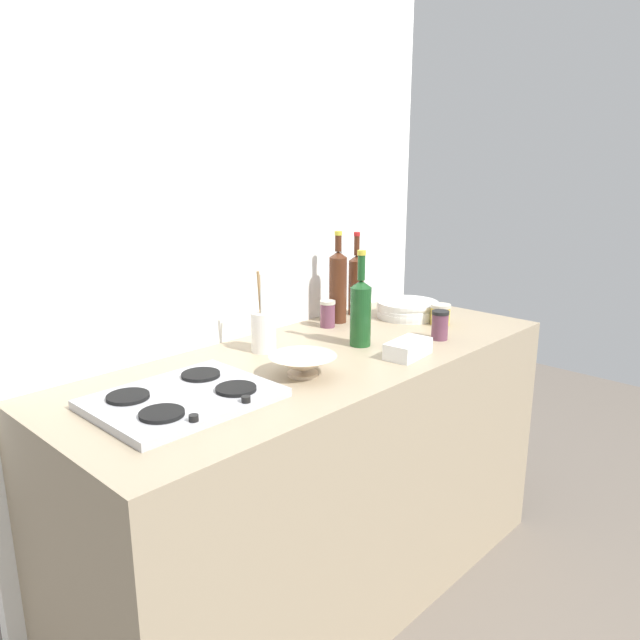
# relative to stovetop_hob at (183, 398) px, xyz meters

# --- Properties ---
(ground_plane) EXTENTS (6.00, 6.00, 0.00)m
(ground_plane) POSITION_rel_stovetop_hob_xyz_m (0.55, 0.02, -0.91)
(ground_plane) COLOR #6B6056
(ground_plane) RESTS_ON ground
(counter_block) EXTENTS (1.80, 0.70, 0.90)m
(counter_block) POSITION_rel_stovetop_hob_xyz_m (0.55, 0.02, -0.46)
(counter_block) COLOR tan
(counter_block) RESTS_ON ground
(backsplash_panel) EXTENTS (1.90, 0.06, 2.35)m
(backsplash_panel) POSITION_rel_stovetop_hob_xyz_m (0.55, 0.40, 0.26)
(backsplash_panel) COLOR white
(backsplash_panel) RESTS_ON ground
(stovetop_hob) EXTENTS (0.46, 0.36, 0.04)m
(stovetop_hob) POSITION_rel_stovetop_hob_xyz_m (0.00, 0.00, 0.00)
(stovetop_hob) COLOR #B2B2B7
(stovetop_hob) RESTS_ON counter_block
(plate_stack) EXTENTS (0.25, 0.25, 0.07)m
(plate_stack) POSITION_rel_stovetop_hob_xyz_m (1.16, 0.10, 0.02)
(plate_stack) COLOR white
(plate_stack) RESTS_ON counter_block
(wine_bottle_leftmost) EXTENTS (0.06, 0.06, 0.34)m
(wine_bottle_leftmost) POSITION_rel_stovetop_hob_xyz_m (1.05, 0.29, 0.12)
(wine_bottle_leftmost) COLOR #472314
(wine_bottle_leftmost) RESTS_ON counter_block
(wine_bottle_mid_left) EXTENTS (0.07, 0.07, 0.33)m
(wine_bottle_mid_left) POSITION_rel_stovetop_hob_xyz_m (0.72, -0.01, 0.11)
(wine_bottle_mid_left) COLOR #19471E
(wine_bottle_mid_left) RESTS_ON counter_block
(wine_bottle_mid_right) EXTENTS (0.07, 0.07, 0.36)m
(wine_bottle_mid_right) POSITION_rel_stovetop_hob_xyz_m (0.90, 0.26, 0.13)
(wine_bottle_mid_right) COLOR #472314
(wine_bottle_mid_right) RESTS_ON counter_block
(mixing_bowl) EXTENTS (0.21, 0.21, 0.06)m
(mixing_bowl) POSITION_rel_stovetop_hob_xyz_m (0.37, -0.08, 0.02)
(mixing_bowl) COLOR beige
(mixing_bowl) RESTS_ON counter_block
(butter_dish) EXTENTS (0.18, 0.11, 0.05)m
(butter_dish) POSITION_rel_stovetop_hob_xyz_m (0.74, -0.20, 0.01)
(butter_dish) COLOR white
(butter_dish) RESTS_ON counter_block
(utensil_crock) EXTENTS (0.08, 0.08, 0.28)m
(utensil_crock) POSITION_rel_stovetop_hob_xyz_m (0.45, 0.19, 0.06)
(utensil_crock) COLOR silver
(utensil_crock) RESTS_ON counter_block
(condiment_jar_front) EXTENTS (0.06, 0.06, 0.11)m
(condiment_jar_front) POSITION_rel_stovetop_hob_xyz_m (0.98, -0.17, 0.04)
(condiment_jar_front) COLOR #66384C
(condiment_jar_front) RESTS_ON counter_block
(condiment_jar_rear) EXTENTS (0.08, 0.08, 0.08)m
(condiment_jar_rear) POSITION_rel_stovetop_hob_xyz_m (1.15, -0.06, 0.03)
(condiment_jar_rear) COLOR gold
(condiment_jar_rear) RESTS_ON counter_block
(condiment_jar_spare) EXTENTS (0.06, 0.06, 0.10)m
(condiment_jar_spare) POSITION_rel_stovetop_hob_xyz_m (0.82, 0.24, 0.04)
(condiment_jar_spare) COLOR #66384C
(condiment_jar_spare) RESTS_ON counter_block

